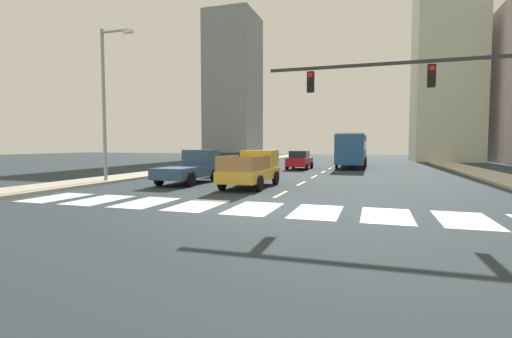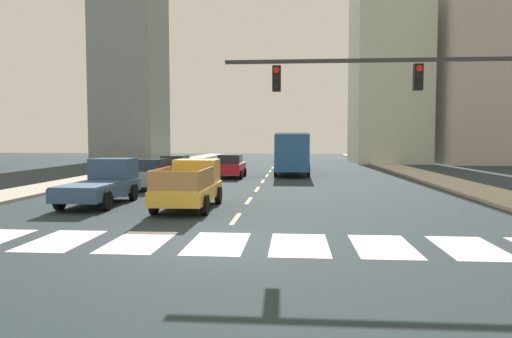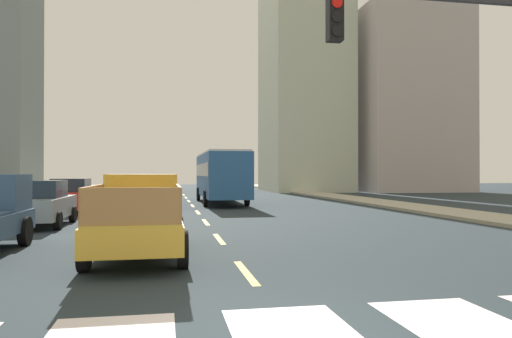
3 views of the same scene
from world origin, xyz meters
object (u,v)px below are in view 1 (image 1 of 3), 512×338
Objects in this scene: pickup_dark at (192,167)px; sedan_mid at (256,160)px; pickup_stakebed at (253,169)px; traffic_signal_gantry at (470,89)px; city_bus at (352,148)px; sedan_far at (232,164)px; sedan_near_right at (300,160)px; streetlight_left at (106,99)px.

pickup_dark is 1.18× the size of sedan_mid.
pickup_stakebed is 10.77m from traffic_signal_gantry.
sedan_far is (-8.14, -12.43, -1.09)m from city_bus.
city_bus is 23.80m from traffic_signal_gantry.
sedan_near_right is at bearing -134.40° from city_bus.
streetlight_left is (-4.86, -7.77, 4.11)m from sedan_far.
pickup_stakebed is at bearing -9.63° from pickup_dark.
traffic_signal_gantry is 18.62m from streetlight_left.
pickup_dark is 6.43m from streetlight_left.
sedan_far is at bearing -88.13° from sedan_mid.
sedan_near_right and sedan_mid have the same top height.
streetlight_left reaches higher than pickup_dark.
sedan_mid is at bearing 70.82° from streetlight_left.
sedan_mid is (-0.01, 6.14, 0.00)m from sedan_far.
sedan_far is at bearing 141.80° from traffic_signal_gantry.
traffic_signal_gantry is (13.53, -10.64, 3.43)m from sedan_far.
sedan_mid is at bearing -140.21° from city_bus.
sedan_near_right is at bearing 30.59° from sedan_mid.
streetlight_left is (-4.71, -1.67, 4.05)m from pickup_dark.
streetlight_left reaches higher than sedan_far.
city_bus is 2.45× the size of sedan_far.
pickup_stakebed is 0.48× the size of city_bus.
sedan_near_right is 0.49× the size of streetlight_left.
streetlight_left is (-13.00, -20.20, 3.02)m from city_bus.
sedan_far is 1.00× the size of sedan_near_right.
sedan_far is at bearing 90.72° from pickup_dark.
sedan_far is at bearing 58.01° from streetlight_left.
pickup_stakebed is at bearing -57.60° from sedan_far.
sedan_near_right is 0.38× the size of traffic_signal_gantry.
sedan_mid is (-8.16, -6.28, -1.09)m from city_bus.
sedan_near_right is at bearing 77.29° from pickup_dark.
pickup_stakebed is 1.18× the size of sedan_far.
sedan_mid is (0.13, 12.25, -0.06)m from pickup_dark.
sedan_mid is at bearing 92.79° from sedan_far.
sedan_far is 10.05m from streetlight_left.
streetlight_left is at bearing 171.13° from traffic_signal_gantry.
sedan_near_right is 21.52m from traffic_signal_gantry.
city_bus is 10.35m from sedan_mid.
city_bus is at bearing 75.29° from pickup_stakebed.
sedan_near_right is at bearing 68.70° from sedan_far.
streetlight_left reaches higher than traffic_signal_gantry.
pickup_dark is 0.58× the size of streetlight_left.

